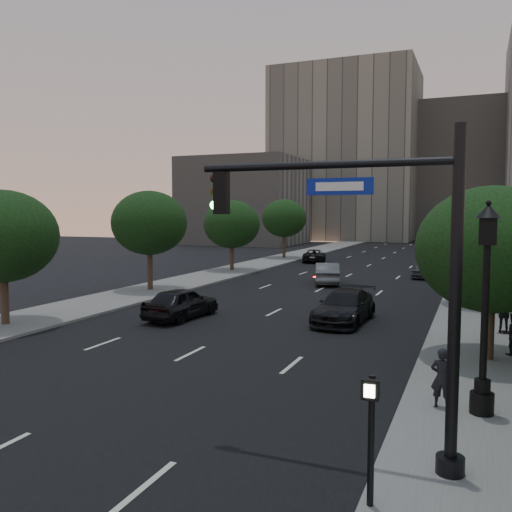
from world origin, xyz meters
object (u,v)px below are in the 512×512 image
at_px(sedan_mid_left, 327,273).
at_px(pedestrian_b, 512,334).
at_px(pedestrian_a, 442,378).
at_px(sedan_far_right, 427,269).
at_px(pedestrian_c, 504,314).
at_px(sedan_near_right, 344,307).
at_px(sedan_far_left, 314,256).
at_px(street_lamp, 485,318).
at_px(traffic_signal_mast, 397,295).
at_px(sedan_near_left, 181,303).

relative_size(sedan_mid_left, pedestrian_b, 3.14).
bearing_deg(pedestrian_a, sedan_far_right, -77.42).
bearing_deg(pedestrian_c, sedan_near_right, -5.93).
relative_size(sedan_far_left, pedestrian_b, 3.17).
bearing_deg(street_lamp, sedan_near_right, 119.57).
bearing_deg(traffic_signal_mast, pedestrian_a, 79.37).
height_order(street_lamp, sedan_far_left, street_lamp).
xyz_separation_m(traffic_signal_mast, pedestrian_b, (2.74, 10.29, -2.75)).
height_order(pedestrian_a, pedestrian_c, pedestrian_c).
bearing_deg(traffic_signal_mast, sedan_near_right, 106.86).
xyz_separation_m(sedan_near_left, sedan_far_right, (9.87, 22.04, -0.04)).
xyz_separation_m(traffic_signal_mast, pedestrian_a, (0.70, 3.75, -2.72)).
bearing_deg(street_lamp, sedan_near_left, 148.30).
relative_size(traffic_signal_mast, sedan_near_left, 1.50).
distance_m(sedan_far_left, sedan_near_right, 31.19).
relative_size(pedestrian_b, pedestrian_c, 0.94).
bearing_deg(sedan_near_left, pedestrian_a, 151.43).
bearing_deg(pedestrian_a, sedan_near_right, -57.39).
xyz_separation_m(sedan_near_right, pedestrian_c, (6.97, -0.30, 0.20)).
distance_m(street_lamp, sedan_far_left, 43.31).
bearing_deg(sedan_far_left, pedestrian_b, 103.92).
bearing_deg(pedestrian_a, pedestrian_c, -93.48).
distance_m(sedan_near_left, sedan_mid_left, 15.73).
bearing_deg(sedan_far_right, pedestrian_c, -69.96).
xyz_separation_m(sedan_near_left, pedestrian_a, (12.79, -8.46, 0.16)).
relative_size(street_lamp, pedestrian_b, 3.65).
relative_size(traffic_signal_mast, sedan_far_left, 1.43).
xyz_separation_m(traffic_signal_mast, sedan_far_right, (-2.21, 34.24, -2.91)).
bearing_deg(sedan_near_right, sedan_mid_left, 110.41).
xyz_separation_m(sedan_far_right, pedestrian_a, (2.92, -30.50, 0.19)).
height_order(sedan_mid_left, sedan_near_right, sedan_mid_left).
bearing_deg(sedan_mid_left, pedestrian_c, 114.06).
relative_size(sedan_mid_left, sedan_far_right, 1.09).
bearing_deg(sedan_near_left, pedestrian_b, 177.55).
bearing_deg(sedan_far_right, sedan_far_left, 148.21).
relative_size(sedan_mid_left, sedan_far_left, 0.99).
distance_m(street_lamp, sedan_near_right, 12.37).
height_order(sedan_near_right, pedestrian_b, pedestrian_b).
distance_m(sedan_near_left, pedestrian_c, 14.82).
distance_m(sedan_mid_left, sedan_far_right, 9.30).
bearing_deg(sedan_far_left, sedan_mid_left, 96.15).
bearing_deg(pedestrian_a, street_lamp, -175.73).
bearing_deg(sedan_far_right, pedestrian_b, -71.75).
bearing_deg(sedan_near_left, street_lamp, 153.22).
height_order(street_lamp, sedan_far_right, street_lamp).
xyz_separation_m(traffic_signal_mast, sedan_near_right, (-4.34, 14.33, -2.90)).
bearing_deg(pedestrian_b, traffic_signal_mast, 65.08).
bearing_deg(sedan_near_right, traffic_signal_mast, -70.90).
relative_size(street_lamp, pedestrian_c, 3.42).
bearing_deg(pedestrian_a, sedan_near_left, -26.37).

